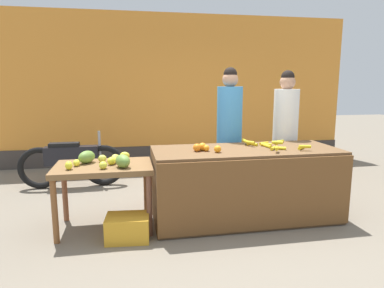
{
  "coord_description": "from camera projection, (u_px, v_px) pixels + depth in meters",
  "views": [
    {
      "loc": [
        -1.01,
        -3.75,
        1.6
      ],
      "look_at": [
        -0.27,
        0.15,
        0.9
      ],
      "focal_mm": 32.04,
      "sensor_mm": 36.0,
      "label": 1
    }
  ],
  "objects": [
    {
      "name": "mango_papaya_pile",
      "position": [
        105.0,
        159.0,
        3.73
      ],
      "size": [
        0.69,
        0.59,
        0.14
      ],
      "color": "yellow",
      "rests_on": "side_table_wooden"
    },
    {
      "name": "banana_bunch_pile",
      "position": [
        270.0,
        144.0,
        4.12
      ],
      "size": [
        0.63,
        0.69,
        0.07
      ],
      "color": "yellow",
      "rests_on": "fruit_stall_counter"
    },
    {
      "name": "market_wall_back",
      "position": [
        177.0,
        92.0,
        6.9
      ],
      "size": [
        7.05,
        0.23,
        2.94
      ],
      "color": "orange",
      "rests_on": "ground"
    },
    {
      "name": "parked_motorcycle",
      "position": [
        72.0,
        162.0,
        5.31
      ],
      "size": [
        1.6,
        0.18,
        0.88
      ],
      "color": "black",
      "rests_on": "ground"
    },
    {
      "name": "vendor_woman_white_shirt",
      "position": [
        285.0,
        135.0,
        4.76
      ],
      "size": [
        0.34,
        0.34,
        1.78
      ],
      "color": "#33333D",
      "rests_on": "ground"
    },
    {
      "name": "fruit_stall_counter",
      "position": [
        245.0,
        184.0,
        4.07
      ],
      "size": [
        2.17,
        0.89,
        0.85
      ],
      "color": "brown",
      "rests_on": "ground"
    },
    {
      "name": "ground_plane",
      "position": [
        216.0,
        219.0,
        4.09
      ],
      "size": [
        24.0,
        24.0,
        0.0
      ],
      "primitive_type": "plane",
      "color": "#756B5B"
    },
    {
      "name": "side_table_wooden",
      "position": [
        104.0,
        173.0,
        3.75
      ],
      "size": [
        1.04,
        0.69,
        0.73
      ],
      "color": "brown",
      "rests_on": "ground"
    },
    {
      "name": "orange_pile",
      "position": [
        205.0,
        148.0,
        3.84
      ],
      "size": [
        0.3,
        0.22,
        0.09
      ],
      "color": "orange",
      "rests_on": "fruit_stall_counter"
    },
    {
      "name": "produce_crate",
      "position": [
        128.0,
        228.0,
        3.54
      ],
      "size": [
        0.47,
        0.36,
        0.26
      ],
      "primitive_type": "cube",
      "rotation": [
        0.0,
        0.0,
        -0.09
      ],
      "color": "gold",
      "rests_on": "ground"
    },
    {
      "name": "vendor_woman_blue_shirt",
      "position": [
        229.0,
        135.0,
        4.65
      ],
      "size": [
        0.34,
        0.34,
        1.81
      ],
      "color": "#33333D",
      "rests_on": "ground"
    },
    {
      "name": "produce_sack",
      "position": [
        167.0,
        188.0,
        4.6
      ],
      "size": [
        0.32,
        0.38,
        0.44
      ],
      "primitive_type": "ellipsoid",
      "rotation": [
        0.0,
        0.0,
        1.51
      ],
      "color": "maroon",
      "rests_on": "ground"
    }
  ]
}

